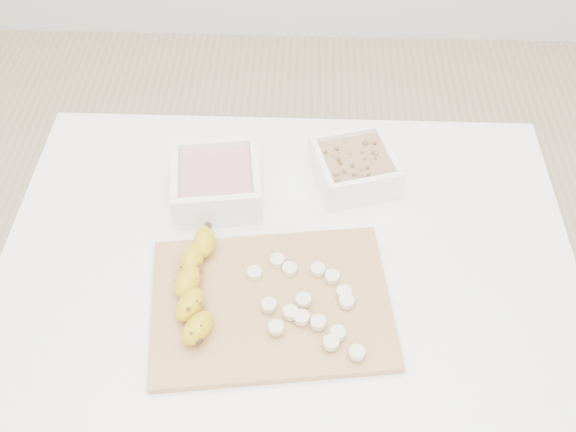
{
  "coord_description": "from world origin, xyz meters",
  "views": [
    {
      "loc": [
        0.02,
        -0.68,
        1.65
      ],
      "look_at": [
        0.0,
        0.03,
        0.81
      ],
      "focal_mm": 40.0,
      "sensor_mm": 36.0,
      "label": 1
    }
  ],
  "objects_px": {
    "bowl_granola": "(355,167)",
    "cutting_board": "(271,303)",
    "banana": "(196,285)",
    "bowl_yogurt": "(217,182)",
    "table": "(287,282)"
  },
  "relations": [
    {
      "from": "cutting_board",
      "to": "bowl_yogurt",
      "type": "bearing_deg",
      "value": 115.09
    },
    {
      "from": "cutting_board",
      "to": "bowl_granola",
      "type": "bearing_deg",
      "value": 63.78
    },
    {
      "from": "bowl_yogurt",
      "to": "cutting_board",
      "type": "bearing_deg",
      "value": -64.91
    },
    {
      "from": "table",
      "to": "bowl_yogurt",
      "type": "relative_size",
      "value": 5.62
    },
    {
      "from": "bowl_yogurt",
      "to": "banana",
      "type": "distance_m",
      "value": 0.23
    },
    {
      "from": "bowl_granola",
      "to": "cutting_board",
      "type": "xyz_separation_m",
      "value": [
        -0.14,
        -0.29,
        -0.03
      ]
    },
    {
      "from": "bowl_yogurt",
      "to": "banana",
      "type": "height_order",
      "value": "bowl_yogurt"
    },
    {
      "from": "banana",
      "to": "bowl_granola",
      "type": "bearing_deg",
      "value": 54.54
    },
    {
      "from": "bowl_granola",
      "to": "cutting_board",
      "type": "height_order",
      "value": "bowl_granola"
    },
    {
      "from": "bowl_granola",
      "to": "banana",
      "type": "relative_size",
      "value": 0.8
    },
    {
      "from": "table",
      "to": "banana",
      "type": "xyz_separation_m",
      "value": [
        -0.14,
        -0.1,
        0.13
      ]
    },
    {
      "from": "bowl_yogurt",
      "to": "bowl_granola",
      "type": "height_order",
      "value": "bowl_yogurt"
    },
    {
      "from": "bowl_yogurt",
      "to": "banana",
      "type": "relative_size",
      "value": 0.81
    },
    {
      "from": "table",
      "to": "cutting_board",
      "type": "relative_size",
      "value": 2.59
    },
    {
      "from": "bowl_granola",
      "to": "banana",
      "type": "distance_m",
      "value": 0.38
    }
  ]
}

